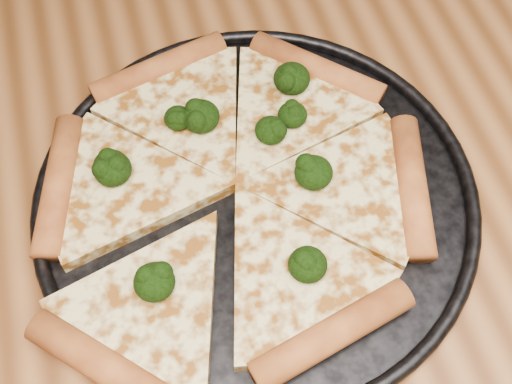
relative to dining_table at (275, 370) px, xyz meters
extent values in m
cube|color=brown|center=(0.00, 0.00, 0.07)|extent=(1.20, 0.90, 0.04)
cube|color=brown|center=(0.54, 0.39, -0.30)|extent=(0.06, 0.06, 0.71)
cylinder|color=black|center=(0.02, 0.12, 0.09)|extent=(0.36, 0.36, 0.01)
torus|color=black|center=(0.02, 0.12, 0.10)|extent=(0.38, 0.38, 0.01)
cylinder|color=#C16A30|center=(0.11, 0.23, 0.11)|extent=(0.11, 0.11, 0.03)
cylinder|color=#C16A30|center=(-0.04, 0.27, 0.11)|extent=(0.13, 0.06, 0.03)
cylinder|color=#C16A30|center=(-0.14, 0.17, 0.11)|extent=(0.06, 0.13, 0.03)
cylinder|color=#C16A30|center=(-0.13, 0.01, 0.11)|extent=(0.11, 0.11, 0.03)
cylinder|color=#C16A30|center=(0.04, -0.01, 0.11)|extent=(0.13, 0.06, 0.03)
cylinder|color=#C16A30|center=(0.14, 0.09, 0.11)|extent=(0.06, 0.13, 0.03)
ellipsoid|color=black|center=(-0.01, 0.20, 0.12)|extent=(0.03, 0.03, 0.02)
ellipsoid|color=black|center=(-0.09, 0.17, 0.12)|extent=(0.03, 0.03, 0.02)
ellipsoid|color=black|center=(0.08, 0.22, 0.12)|extent=(0.03, 0.03, 0.03)
ellipsoid|color=black|center=(-0.08, 0.06, 0.12)|extent=(0.03, 0.03, 0.02)
ellipsoid|color=black|center=(-0.03, 0.20, 0.12)|extent=(0.02, 0.02, 0.02)
ellipsoid|color=black|center=(0.03, 0.04, 0.12)|extent=(0.03, 0.03, 0.02)
ellipsoid|color=black|center=(0.07, 0.18, 0.12)|extent=(0.03, 0.03, 0.02)
ellipsoid|color=black|center=(-0.10, 0.17, 0.12)|extent=(0.03, 0.03, 0.02)
ellipsoid|color=black|center=(0.06, 0.12, 0.12)|extent=(0.03, 0.03, 0.02)
ellipsoid|color=black|center=(0.04, 0.17, 0.12)|extent=(0.03, 0.03, 0.02)
camera|label=1|loc=(-0.06, -0.15, 0.58)|focal=46.03mm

